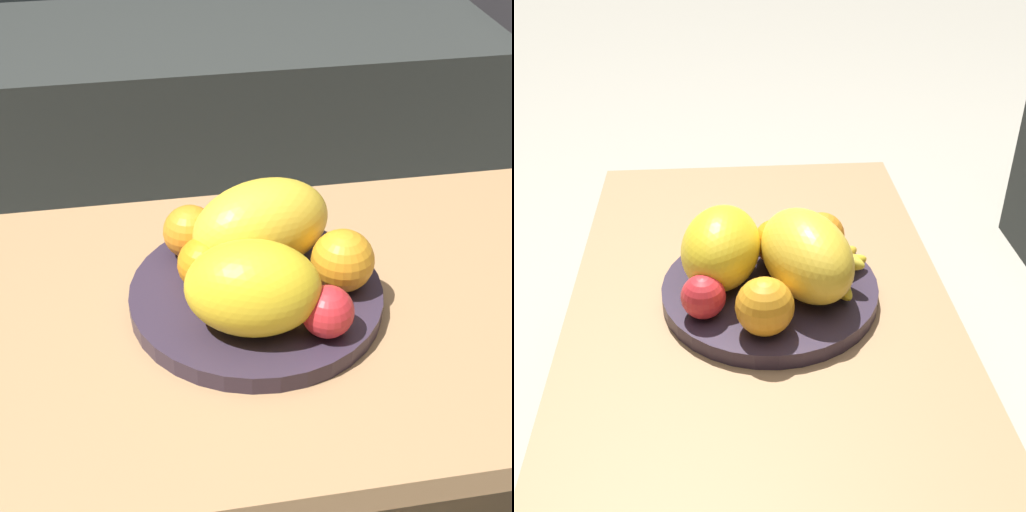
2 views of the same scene
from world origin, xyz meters
The scene contains 11 objects.
ground_plane centered at (0.00, 0.00, 0.00)m, with size 8.00×8.00×0.00m, color #ABA696.
coffee_table centered at (0.00, 0.00, 0.34)m, with size 1.01×0.58×0.39m.
couch centered at (0.00, 1.14, 0.30)m, with size 1.70×0.70×0.90m.
fruit_bowl centered at (-0.05, 0.01, 0.40)m, with size 0.33×0.33×0.03m, color #312636.
melon_large_front centered at (-0.03, 0.07, 0.47)m, with size 0.19×0.12×0.12m, color yellow.
melon_smaller_beside centered at (-0.06, -0.06, 0.47)m, with size 0.16×0.11×0.11m, color yellow.
orange_front centered at (0.06, 0.00, 0.45)m, with size 0.08×0.08×0.08m, color orange.
orange_left centered at (-0.11, 0.03, 0.45)m, with size 0.07×0.07×0.07m, color orange.
orange_back centered at (-0.12, 0.10, 0.45)m, with size 0.07×0.07×0.07m, color orange.
apple_front centered at (0.02, -0.08, 0.44)m, with size 0.06×0.06×0.06m, color red.
banana_bunch centered at (-0.05, 0.10, 0.44)m, with size 0.15×0.15×0.06m.
Camera 1 is at (-0.17, -0.72, 1.01)m, focal length 52.50 mm.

